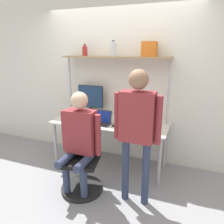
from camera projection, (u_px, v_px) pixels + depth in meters
name	position (u px, v px, depth m)	size (l,w,h in m)	color
ground_plane	(101.00, 176.00, 3.32)	(12.00, 12.00, 0.00)	gray
wall_back	(119.00, 81.00, 3.66)	(8.00, 0.06, 2.70)	silver
desk	(111.00, 126.00, 3.48)	(1.82, 0.75, 0.75)	beige
shelf_unit	(115.00, 71.00, 3.43)	(1.72, 0.31, 1.75)	#997A56
monitor	(91.00, 98.00, 3.76)	(0.47, 0.16, 0.51)	#333338
laptop	(101.00, 120.00, 3.36)	(0.32, 0.21, 0.20)	#333338
cell_phone	(115.00, 125.00, 3.29)	(0.07, 0.15, 0.01)	black
office_chair	(82.00, 170.00, 2.95)	(0.56, 0.56, 0.93)	black
person_seated	(79.00, 136.00, 2.76)	(0.56, 0.47, 1.37)	#2D3856
person_standing	(137.00, 122.00, 2.50)	(0.56, 0.22, 1.66)	#2D3856
bottle_clear	(113.00, 49.00, 3.35)	(0.09, 0.09, 0.23)	silver
bottle_red	(85.00, 51.00, 3.53)	(0.08, 0.08, 0.18)	maroon
storage_box	(149.00, 49.00, 3.16)	(0.21, 0.19, 0.21)	#D1661E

